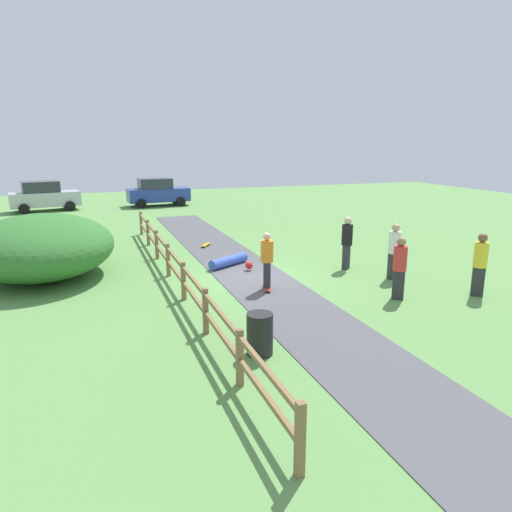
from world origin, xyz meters
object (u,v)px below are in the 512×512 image
at_px(bystander_red, 400,265).
at_px(bystander_yellow, 480,262).
at_px(trash_bin, 260,334).
at_px(parked_car_blue, 158,192).
at_px(bush_large, 41,246).
at_px(skater_fallen, 230,261).
at_px(parked_car_silver, 44,196).
at_px(skateboard_loose, 206,245).
at_px(bystander_white, 394,249).
at_px(skater_riding, 267,258).
at_px(bystander_black, 347,240).

xyz_separation_m(bystander_red, bystander_yellow, (2.35, -0.55, 0.03)).
relative_size(trash_bin, parked_car_blue, 0.21).
relative_size(trash_bin, bystander_red, 0.50).
bearing_deg(bush_large, skater_fallen, -8.96).
bearing_deg(parked_car_silver, skateboard_loose, -62.79).
height_order(skater_fallen, skateboard_loose, skater_fallen).
distance_m(skater_fallen, parked_car_blue, 17.62).
bearing_deg(bystander_white, skateboard_loose, 123.89).
bearing_deg(skateboard_loose, bystander_yellow, -57.43).
bearing_deg(skater_riding, bystander_white, -3.83).
distance_m(trash_bin, parked_car_blue, 24.70).
distance_m(skater_riding, bystander_white, 4.32).
relative_size(bystander_red, bystander_white, 0.98).
xyz_separation_m(skater_riding, skater_fallen, (-0.26, 2.99, -0.79)).
relative_size(skateboard_loose, bystander_red, 0.43).
height_order(bystander_white, bystander_black, bystander_black).
xyz_separation_m(skater_fallen, bystander_yellow, (5.82, -5.58, 0.83)).
bearing_deg(bystander_yellow, bystander_red, 166.85).
distance_m(bystander_yellow, parked_car_blue, 23.89).
height_order(skateboard_loose, bystander_black, bystander_black).
relative_size(skater_riding, skater_fallen, 1.06).
relative_size(trash_bin, skateboard_loose, 1.17).
relative_size(bystander_black, parked_car_silver, 0.42).
bearing_deg(bystander_black, parked_car_blue, 100.88).
distance_m(skater_riding, skater_fallen, 3.10).
distance_m(skater_riding, bystander_yellow, 6.13).
height_order(bystander_red, bystander_black, bystander_black).
xyz_separation_m(trash_bin, bystander_yellow, (7.29, 1.46, 0.58)).
bearing_deg(parked_car_silver, skater_fallen, -67.64).
bearing_deg(bystander_red, skater_riding, 147.49).
xyz_separation_m(bush_large, skater_fallen, (6.20, -0.98, -0.83)).
distance_m(skater_fallen, bystander_white, 5.68).
height_order(trash_bin, parked_car_blue, parked_car_blue).
bearing_deg(skateboard_loose, skater_fallen, -89.82).
distance_m(bystander_white, parked_car_silver, 23.98).
bearing_deg(bush_large, parked_car_blue, 69.38).
xyz_separation_m(trash_bin, parked_car_blue, (1.53, 24.65, 0.51)).
height_order(skater_riding, bystander_yellow, bystander_yellow).
relative_size(trash_bin, bystander_yellow, 0.49).
height_order(bush_large, bystander_black, bush_large).
height_order(bush_large, parked_car_blue, bush_large).
relative_size(skateboard_loose, bystander_black, 0.42).
xyz_separation_m(bush_large, bystander_yellow, (12.02, -6.56, 0.00)).
relative_size(skater_fallen, bystander_yellow, 0.89).
bearing_deg(skater_riding, bystander_red, -32.51).
bearing_deg(skateboard_loose, bystander_white, -56.11).
bearing_deg(bystander_red, trash_bin, -157.88).
height_order(bush_large, bystander_yellow, bush_large).
distance_m(skateboard_loose, bystander_white, 8.26).
xyz_separation_m(bystander_white, bystander_yellow, (1.25, -2.31, 0.01)).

